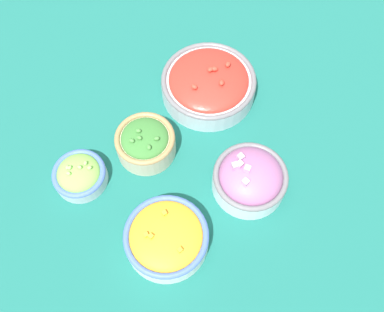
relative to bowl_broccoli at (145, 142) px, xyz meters
The scene contains 6 objects.
ground_plane 0.11m from the bowl_broccoli, 111.30° to the left, with size 3.00×3.00×0.00m, color #196056.
bowl_broccoli is the anchor object (origin of this frame).
bowl_squash 0.21m from the bowl_broccoli, 52.13° to the left, with size 0.16×0.16×0.07m.
bowl_cherry_tomatoes 0.20m from the bowl_broccoli, behind, with size 0.21×0.21×0.08m.
bowl_lettuce 0.15m from the bowl_broccoli, 23.76° to the right, with size 0.11×0.11×0.06m.
bowl_red_onion 0.23m from the bowl_broccoli, 107.09° to the left, with size 0.15×0.15×0.09m.
Camera 1 is at (0.31, 0.25, 0.82)m, focal length 40.00 mm.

